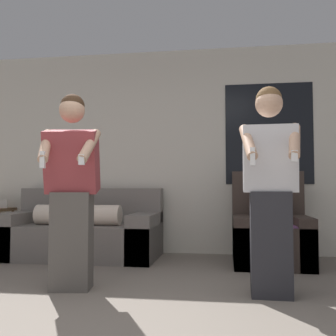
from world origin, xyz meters
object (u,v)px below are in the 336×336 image
Objects in this scene: couch at (83,233)px; armchair at (270,234)px; person_right at (270,189)px; person_left at (72,190)px.

armchair is (2.24, -0.12, 0.04)m from couch.
armchair is 0.63× the size of person_right.
person_right is at bearing -35.35° from couch.
couch is at bearing 107.20° from person_left.
person_left reaches higher than couch.
person_left is (0.47, -1.53, 0.53)m from couch.
armchair is 2.31m from person_left.
person_right is at bearing -95.92° from armchair.
armchair is 0.64× the size of person_left.
armchair reaches higher than couch.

